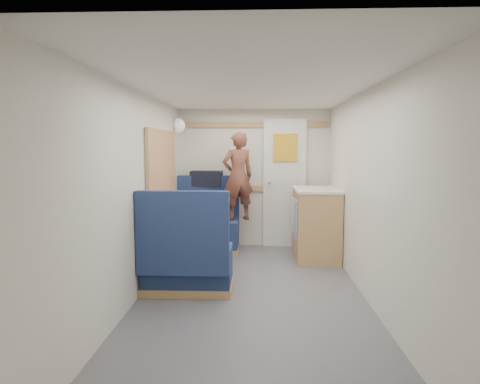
{
  "coord_description": "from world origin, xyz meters",
  "views": [
    {
      "loc": [
        0.05,
        -4.02,
        1.46
      ],
      "look_at": [
        -0.15,
        0.9,
        0.94
      ],
      "focal_mm": 32.0,
      "sensor_mm": 36.0,
      "label": 1
    }
  ],
  "objects_px": {
    "tumbler_right": "(209,204)",
    "bread_loaf": "(220,201)",
    "tumbler_left": "(182,209)",
    "tumbler_mid": "(200,202)",
    "tray": "(203,210)",
    "cheese_block": "(195,209)",
    "orange_fruit": "(216,206)",
    "duffel_bag": "(206,178)",
    "dome_light": "(178,126)",
    "dinette_table": "(198,222)",
    "bench_far": "(207,230)",
    "bench_near": "(187,263)",
    "wine_glass": "(191,200)",
    "galley_counter": "(315,223)",
    "salt_grinder": "(192,207)",
    "person": "(238,176)",
    "beer_glass": "(209,206)",
    "pepper_grinder": "(195,205)"
  },
  "relations": [
    {
      "from": "tray",
      "to": "tumbler_mid",
      "type": "height_order",
      "value": "tumbler_mid"
    },
    {
      "from": "cheese_block",
      "to": "tumbler_right",
      "type": "height_order",
      "value": "tumbler_right"
    },
    {
      "from": "dome_light",
      "to": "tumbler_left",
      "type": "xyz_separation_m",
      "value": [
        0.26,
        -1.23,
        -0.98
      ]
    },
    {
      "from": "duffel_bag",
      "to": "dome_light",
      "type": "bearing_deg",
      "value": -137.98
    },
    {
      "from": "tray",
      "to": "orange_fruit",
      "type": "height_order",
      "value": "orange_fruit"
    },
    {
      "from": "tumbler_left",
      "to": "beer_glass",
      "type": "bearing_deg",
      "value": 51.54
    },
    {
      "from": "dome_light",
      "to": "salt_grinder",
      "type": "relative_size",
      "value": 2.39
    },
    {
      "from": "orange_fruit",
      "to": "tumbler_right",
      "type": "bearing_deg",
      "value": 119.56
    },
    {
      "from": "wine_glass",
      "to": "bench_near",
      "type": "bearing_deg",
      "value": -84.32
    },
    {
      "from": "tumbler_left",
      "to": "tumbler_mid",
      "type": "bearing_deg",
      "value": 78.41
    },
    {
      "from": "dome_light",
      "to": "galley_counter",
      "type": "xyz_separation_m",
      "value": [
        1.86,
        -0.3,
        -1.28
      ]
    },
    {
      "from": "galley_counter",
      "to": "tumbler_mid",
      "type": "height_order",
      "value": "galley_counter"
    },
    {
      "from": "person",
      "to": "orange_fruit",
      "type": "bearing_deg",
      "value": 55.25
    },
    {
      "from": "wine_glass",
      "to": "salt_grinder",
      "type": "relative_size",
      "value": 2.0
    },
    {
      "from": "galley_counter",
      "to": "duffel_bag",
      "type": "height_order",
      "value": "duffel_bag"
    },
    {
      "from": "duffel_bag",
      "to": "orange_fruit",
      "type": "distance_m",
      "value": 1.28
    },
    {
      "from": "bench_near",
      "to": "wine_glass",
      "type": "xyz_separation_m",
      "value": [
        -0.08,
        0.76,
        0.54
      ]
    },
    {
      "from": "dinette_table",
      "to": "bread_loaf",
      "type": "relative_size",
      "value": 3.48
    },
    {
      "from": "wine_glass",
      "to": "tumbler_left",
      "type": "bearing_deg",
      "value": -101.44
    },
    {
      "from": "person",
      "to": "beer_glass",
      "type": "bearing_deg",
      "value": 49.06
    },
    {
      "from": "tray",
      "to": "galley_counter",
      "type": "bearing_deg",
      "value": 24.23
    },
    {
      "from": "duffel_bag",
      "to": "tumbler_left",
      "type": "height_order",
      "value": "duffel_bag"
    },
    {
      "from": "bench_near",
      "to": "wine_glass",
      "type": "height_order",
      "value": "bench_near"
    },
    {
      "from": "wine_glass",
      "to": "beer_glass",
      "type": "bearing_deg",
      "value": 17.26
    },
    {
      "from": "tumbler_left",
      "to": "tumbler_mid",
      "type": "xyz_separation_m",
      "value": [
        0.12,
        0.59,
        0.01
      ]
    },
    {
      "from": "bench_near",
      "to": "tumbler_mid",
      "type": "bearing_deg",
      "value": 90.46
    },
    {
      "from": "tray",
      "to": "cheese_block",
      "type": "distance_m",
      "value": 0.16
    },
    {
      "from": "orange_fruit",
      "to": "tumbler_left",
      "type": "distance_m",
      "value": 0.44
    },
    {
      "from": "wine_glass",
      "to": "tumbler_right",
      "type": "distance_m",
      "value": 0.28
    },
    {
      "from": "wine_glass",
      "to": "salt_grinder",
      "type": "xyz_separation_m",
      "value": [
        0.02,
        -0.01,
        -0.08
      ]
    },
    {
      "from": "tumbler_right",
      "to": "beer_glass",
      "type": "bearing_deg",
      "value": -79.93
    },
    {
      "from": "tumbler_right",
      "to": "bread_loaf",
      "type": "relative_size",
      "value": 0.39
    },
    {
      "from": "bench_near",
      "to": "tumbler_mid",
      "type": "relative_size",
      "value": 8.71
    },
    {
      "from": "tray",
      "to": "bench_near",
      "type": "bearing_deg",
      "value": -94.53
    },
    {
      "from": "tray",
      "to": "cheese_block",
      "type": "xyz_separation_m",
      "value": [
        -0.07,
        -0.14,
        0.03
      ]
    },
    {
      "from": "beer_glass",
      "to": "tumbler_left",
      "type": "bearing_deg",
      "value": -128.46
    },
    {
      "from": "bench_near",
      "to": "dome_light",
      "type": "height_order",
      "value": "dome_light"
    },
    {
      "from": "beer_glass",
      "to": "bread_loaf",
      "type": "xyz_separation_m",
      "value": [
        0.09,
        0.41,
        0.01
      ]
    },
    {
      "from": "beer_glass",
      "to": "pepper_grinder",
      "type": "bearing_deg",
      "value": 176.47
    },
    {
      "from": "dinette_table",
      "to": "bench_far",
      "type": "bearing_deg",
      "value": 90.0
    },
    {
      "from": "bench_far",
      "to": "tumbler_mid",
      "type": "bearing_deg",
      "value": -90.78
    },
    {
      "from": "dome_light",
      "to": "person",
      "type": "bearing_deg",
      "value": -0.12
    },
    {
      "from": "cheese_block",
      "to": "tumbler_left",
      "type": "distance_m",
      "value": 0.2
    },
    {
      "from": "bench_far",
      "to": "bench_near",
      "type": "relative_size",
      "value": 1.0
    },
    {
      "from": "dinette_table",
      "to": "cheese_block",
      "type": "height_order",
      "value": "cheese_block"
    },
    {
      "from": "wine_glass",
      "to": "bread_loaf",
      "type": "height_order",
      "value": "wine_glass"
    },
    {
      "from": "bench_far",
      "to": "duffel_bag",
      "type": "distance_m",
      "value": 0.75
    },
    {
      "from": "dinette_table",
      "to": "bench_far",
      "type": "xyz_separation_m",
      "value": [
        -0.0,
        0.86,
        -0.27
      ]
    },
    {
      "from": "bench_near",
      "to": "tumbler_right",
      "type": "bearing_deg",
      "value": 82.93
    },
    {
      "from": "dinette_table",
      "to": "duffel_bag",
      "type": "relative_size",
      "value": 2.06
    }
  ]
}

